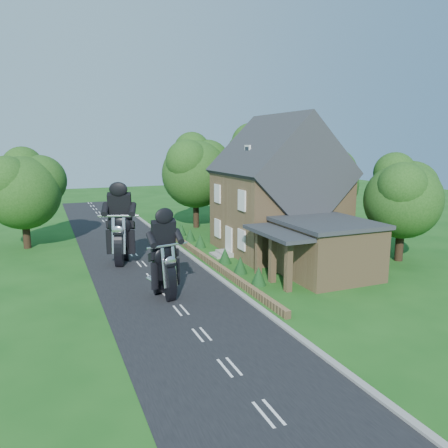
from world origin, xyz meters
name	(u,v)px	position (x,y,z in m)	size (l,w,h in m)	color
ground	(165,292)	(0.00, 0.00, 0.00)	(120.00, 120.00, 0.00)	#174A15
road	(165,291)	(0.00, 0.00, 0.01)	(7.00, 80.00, 0.02)	black
kerb	(226,282)	(3.65, 0.00, 0.06)	(0.30, 80.00, 0.12)	gray
garden_wall	(206,259)	(4.30, 5.00, 0.20)	(0.30, 22.00, 0.40)	olive
house	(278,194)	(10.49, 6.00, 4.34)	(9.54, 8.64, 10.24)	olive
annex	(324,247)	(9.87, -0.80, 1.77)	(7.05, 5.94, 3.44)	olive
tree_annex_side	(406,193)	(17.13, 0.10, 4.69)	(5.64, 5.20, 7.48)	black
tree_house_right	(326,177)	(16.65, 8.62, 5.19)	(6.51, 6.00, 8.40)	black
tree_behind_house	(260,162)	(14.18, 16.14, 6.23)	(7.81, 7.20, 10.08)	black
tree_behind_left	(199,168)	(8.16, 17.13, 5.73)	(6.94, 6.40, 9.16)	black
tree_far_road	(28,186)	(-6.86, 14.11, 4.84)	(6.08, 5.60, 7.84)	black
shrub_a	(259,276)	(5.30, -1.00, 0.55)	(0.90, 0.90, 1.10)	#103314
shrub_b	(240,265)	(5.30, 1.50, 0.55)	(0.90, 0.90, 1.10)	#103314
shrub_c	(225,256)	(5.30, 4.00, 0.55)	(0.90, 0.90, 1.10)	#103314
shrub_d	(200,241)	(5.30, 9.00, 0.55)	(0.90, 0.90, 1.10)	#103314
shrub_e	(190,235)	(5.30, 11.50, 0.55)	(0.90, 0.90, 1.10)	#103314
shrub_f	(181,229)	(5.30, 14.00, 0.55)	(0.90, 0.90, 1.10)	#103314
motorcycle_lead	(165,285)	(-0.26, -0.97, 0.73)	(0.39, 1.56, 1.45)	black
motorcycle_follow	(122,252)	(-1.21, 6.55, 0.84)	(0.45, 1.80, 1.67)	black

